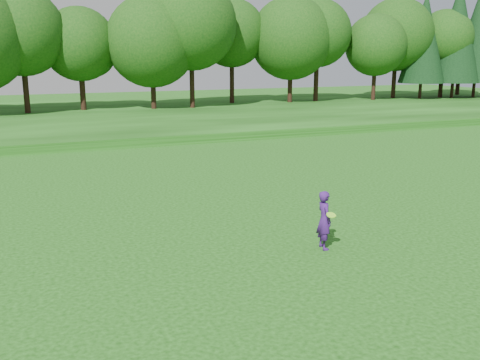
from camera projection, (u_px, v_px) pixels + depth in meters
name	position (u px, v px, depth m)	size (l,w,h in m)	color
ground	(186.00, 262.00, 14.76)	(140.00, 140.00, 0.00)	#143E0B
berm	(68.00, 119.00, 45.23)	(130.00, 30.00, 0.60)	#143E0B
walking_path	(90.00, 148.00, 32.72)	(130.00, 1.60, 0.04)	gray
treeline	(57.00, 25.00, 47.04)	(104.00, 7.00, 15.00)	#0F3D0E
woman	(324.00, 220.00, 15.60)	(0.50, 0.90, 1.75)	#3F176A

